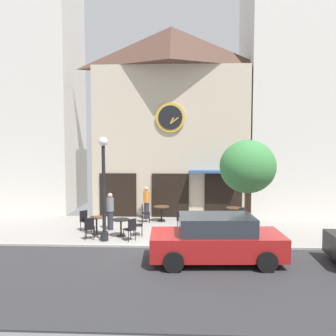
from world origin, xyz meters
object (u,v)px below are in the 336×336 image
object	(u,v)px
cafe_table_center_right	(161,210)
pedestrian_grey	(110,211)
cafe_chair_facing_wall	(241,215)
cafe_chair_facing_street	(144,211)
street_tree	(248,167)
cafe_chair_near_tree	(140,223)
cafe_table_leftmost	(121,224)
cafe_chair_under_awning	(131,228)
cafe_table_near_curb	(196,216)
street_lamp	(104,188)
cafe_chair_outer	(85,219)
parked_car_red	(216,239)
cafe_table_center	(97,222)
cafe_table_center_left	(234,211)
cafe_chair_curbside	(90,227)
pedestrian_orange	(147,202)
cafe_chair_corner	(181,219)

from	to	relation	value
cafe_table_center_right	pedestrian_grey	size ratio (longest dim) A/B	0.47
cafe_table_center_right	cafe_chair_facing_wall	xyz separation A→B (m)	(3.80, -0.84, -0.03)
cafe_chair_facing_street	pedestrian_grey	bearing A→B (deg)	-130.62
cafe_chair_facing_wall	street_tree	bearing A→B (deg)	-95.05
cafe_chair_near_tree	pedestrian_grey	distance (m)	1.76
cafe_table_leftmost	cafe_chair_under_awning	size ratio (longest dim) A/B	0.81
cafe_table_near_curb	cafe_chair_under_awning	bearing A→B (deg)	-141.62
street_lamp	cafe_chair_outer	bearing A→B (deg)	128.93
cafe_chair_facing_wall	parked_car_red	xyz separation A→B (m)	(-1.62, -5.02, 0.23)
street_lamp	cafe_table_center_right	bearing A→B (deg)	59.76
cafe_table_center	cafe_table_center_left	bearing A→B (deg)	22.65
cafe_table_center_right	parked_car_red	bearing A→B (deg)	-69.61
parked_car_red	cafe_table_near_curb	bearing A→B (deg)	96.24
parked_car_red	cafe_chair_facing_wall	bearing A→B (deg)	72.05
cafe_chair_near_tree	parked_car_red	distance (m)	4.28
cafe_chair_near_tree	cafe_chair_facing_street	size ratio (longest dim) A/B	1.00
cafe_chair_near_tree	cafe_chair_under_awning	distance (m)	0.83
cafe_chair_outer	pedestrian_grey	distance (m)	1.17
cafe_chair_curbside	cafe_chair_facing_street	bearing A→B (deg)	59.96
street_lamp	cafe_chair_under_awning	size ratio (longest dim) A/B	4.61
cafe_chair_outer	street_lamp	bearing A→B (deg)	-51.07
cafe_table_near_curb	cafe_chair_curbside	xyz separation A→B (m)	(-4.38, -2.04, -0.03)
cafe_table_center	cafe_chair_under_awning	xyz separation A→B (m)	(1.61, -0.92, 0.01)
cafe_chair_under_awning	cafe_table_leftmost	bearing A→B (deg)	129.33
cafe_table_center	pedestrian_orange	size ratio (longest dim) A/B	0.45
street_tree	cafe_table_center	size ratio (longest dim) A/B	5.39
cafe_table_near_curb	cafe_chair_under_awning	world-z (taller)	cafe_chair_under_awning
parked_car_red	pedestrian_grey	bearing A→B (deg)	137.06
cafe_table_center_right	pedestrian_orange	bearing A→B (deg)	146.67
cafe_table_leftmost	cafe_chair_facing_street	xyz separation A→B (m)	(0.67, 2.68, 0.01)
cafe_chair_facing_street	cafe_chair_facing_wall	world-z (taller)	same
street_tree	cafe_table_near_curb	size ratio (longest dim) A/B	5.10
cafe_chair_outer	cafe_chair_facing_wall	size ratio (longest dim) A/B	1.00
street_tree	cafe_table_leftmost	size ratio (longest dim) A/B	5.51
cafe_chair_outer	cafe_table_center_left	bearing A→B (deg)	16.47
cafe_table_leftmost	cafe_chair_under_awning	bearing A→B (deg)	-50.67
street_lamp	cafe_chair_under_awning	world-z (taller)	street_lamp
pedestrian_orange	cafe_chair_outer	bearing A→B (deg)	-134.18
cafe_chair_facing_street	cafe_table_center_left	bearing A→B (deg)	2.77
cafe_table_near_curb	parked_car_red	distance (m)	4.51
cafe_table_center_right	street_tree	bearing A→B (deg)	-46.61
street_tree	cafe_chair_under_awning	xyz separation A→B (m)	(-4.55, 0.24, -2.46)
cafe_table_center	cafe_chair_curbside	distance (m)	0.83
street_tree	pedestrian_orange	world-z (taller)	street_tree
cafe_table_center_left	cafe_chair_corner	distance (m)	3.17
cafe_table_center	cafe_chair_facing_wall	distance (m)	6.65
cafe_chair_under_awning	cafe_chair_facing_wall	bearing A→B (deg)	29.03
street_lamp	cafe_chair_facing_wall	distance (m)	6.65
cafe_chair_near_tree	cafe_chair_facing_wall	bearing A→B (deg)	22.59
street_lamp	cafe_table_center	bearing A→B (deg)	120.06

